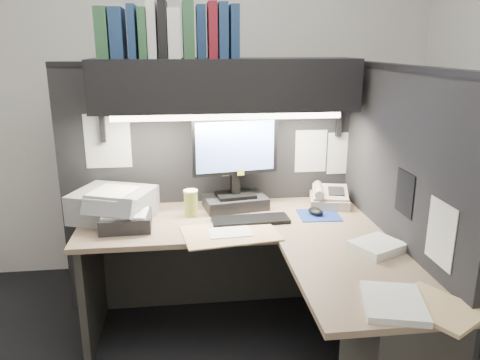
% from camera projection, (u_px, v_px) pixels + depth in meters
% --- Properties ---
extents(wall_back, '(3.50, 0.04, 2.70)m').
position_uv_depth(wall_back, '(200.00, 97.00, 3.49)').
color(wall_back, silver).
rests_on(wall_back, floor).
extents(wall_front, '(3.50, 0.04, 2.70)m').
position_uv_depth(wall_front, '(287.00, 333.00, 0.63)').
color(wall_front, silver).
rests_on(wall_front, floor).
extents(partition_back, '(1.90, 0.06, 1.60)m').
position_uv_depth(partition_back, '(210.00, 190.00, 3.11)').
color(partition_back, black).
rests_on(partition_back, floor).
extents(partition_right, '(0.06, 1.50, 1.60)m').
position_uv_depth(partition_right, '(395.00, 224.00, 2.50)').
color(partition_right, black).
rests_on(partition_right, floor).
extents(desk, '(1.70, 1.53, 0.73)m').
position_uv_depth(desk, '(300.00, 308.00, 2.36)').
color(desk, '#8B7158').
rests_on(desk, floor).
extents(overhead_shelf, '(1.55, 0.34, 0.30)m').
position_uv_depth(overhead_shelf, '(225.00, 85.00, 2.75)').
color(overhead_shelf, black).
rests_on(overhead_shelf, partition_back).
extents(task_light_tube, '(1.32, 0.04, 0.04)m').
position_uv_depth(task_light_tube, '(228.00, 117.00, 2.66)').
color(task_light_tube, white).
rests_on(task_light_tube, overhead_shelf).
extents(monitor, '(0.53, 0.29, 0.58)m').
position_uv_depth(monitor, '(235.00, 173.00, 2.90)').
color(monitor, black).
rests_on(monitor, desk).
extents(keyboard, '(0.46, 0.17, 0.02)m').
position_uv_depth(keyboard, '(250.00, 220.00, 2.73)').
color(keyboard, black).
rests_on(keyboard, desk).
extents(mousepad, '(0.25, 0.23, 0.00)m').
position_uv_depth(mousepad, '(319.00, 215.00, 2.83)').
color(mousepad, navy).
rests_on(mousepad, desk).
extents(mouse, '(0.11, 0.13, 0.04)m').
position_uv_depth(mouse, '(316.00, 211.00, 2.83)').
color(mouse, black).
rests_on(mouse, mousepad).
extents(telephone, '(0.29, 0.30, 0.10)m').
position_uv_depth(telephone, '(329.00, 198.00, 3.00)').
color(telephone, tan).
rests_on(telephone, desk).
extents(coffee_cup, '(0.11, 0.11, 0.15)m').
position_uv_depth(coffee_cup, '(191.00, 204.00, 2.81)').
color(coffee_cup, '#C5BE4F').
rests_on(coffee_cup, desk).
extents(printer, '(0.53, 0.49, 0.17)m').
position_uv_depth(printer, '(114.00, 205.00, 2.76)').
color(printer, gray).
rests_on(printer, desk).
extents(notebook_stack, '(0.29, 0.24, 0.08)m').
position_uv_depth(notebook_stack, '(126.00, 221.00, 2.62)').
color(notebook_stack, black).
rests_on(notebook_stack, desk).
extents(open_folder, '(0.55, 0.40, 0.01)m').
position_uv_depth(open_folder, '(230.00, 233.00, 2.55)').
color(open_folder, tan).
rests_on(open_folder, desk).
extents(paper_stack_a, '(0.30, 0.28, 0.04)m').
position_uv_depth(paper_stack_a, '(377.00, 246.00, 2.34)').
color(paper_stack_a, white).
rests_on(paper_stack_a, desk).
extents(paper_stack_b, '(0.30, 0.34, 0.03)m').
position_uv_depth(paper_stack_b, '(393.00, 303.00, 1.85)').
color(paper_stack_b, white).
rests_on(paper_stack_b, desk).
extents(manila_stack, '(0.37, 0.39, 0.02)m').
position_uv_depth(manila_stack, '(437.00, 307.00, 1.82)').
color(manila_stack, tan).
rests_on(manila_stack, desk).
extents(binder_row, '(0.78, 0.26, 0.31)m').
position_uv_depth(binder_row, '(170.00, 32.00, 2.63)').
color(binder_row, '#295232').
rests_on(binder_row, overhead_shelf).
extents(pinned_papers, '(1.76, 1.31, 0.51)m').
position_uv_depth(pinned_papers, '(280.00, 164.00, 2.73)').
color(pinned_papers, white).
rests_on(pinned_papers, partition_back).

